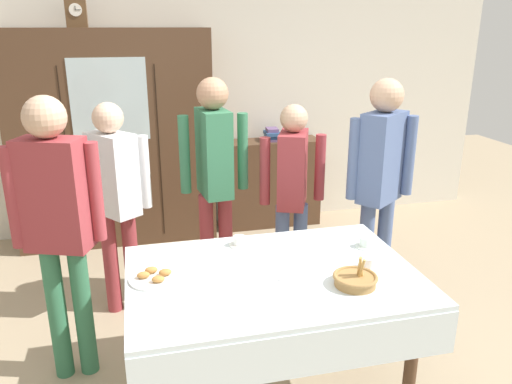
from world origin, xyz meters
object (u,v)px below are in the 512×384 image
(person_by_cabinet, at_px, (214,168))
(person_near_right_end, at_px, (292,184))
(tea_cup_near_left, at_px, (239,242))
(spoon_near_left, at_px, (275,280))
(person_behind_table_right, at_px, (115,190))
(bread_basket, at_px, (355,279))
(book_stack, at_px, (272,135))
(tea_cup_center, at_px, (369,263))
(wall_cabinet, at_px, (114,140))
(mantel_clock, at_px, (76,13))
(dining_table, at_px, (274,292))
(bookshelf_low, at_px, (272,183))
(spoon_near_right, at_px, (283,249))
(person_beside_shelf, at_px, (57,214))
(tea_cup_mid_right, at_px, (365,243))
(pastry_plate, at_px, (155,277))
(person_behind_table_left, at_px, (381,173))

(person_by_cabinet, xyz_separation_m, person_near_right_end, (0.59, -0.11, -0.14))
(tea_cup_near_left, relative_size, spoon_near_left, 1.09)
(person_by_cabinet, distance_m, person_behind_table_right, 0.75)
(tea_cup_near_left, bearing_deg, person_behind_table_right, 135.84)
(person_by_cabinet, bearing_deg, bread_basket, -69.97)
(book_stack, distance_m, tea_cup_center, 2.69)
(bread_basket, bearing_deg, wall_cabinet, 114.80)
(wall_cabinet, relative_size, mantel_clock, 8.66)
(dining_table, bearing_deg, person_behind_table_right, 126.30)
(bookshelf_low, xyz_separation_m, person_by_cabinet, (-0.84, -1.41, 0.61))
(wall_cabinet, height_order, person_by_cabinet, wall_cabinet)
(spoon_near_left, xyz_separation_m, spoon_near_right, (0.16, 0.38, 0.00))
(dining_table, bearing_deg, person_beside_shelf, 157.83)
(mantel_clock, relative_size, person_beside_shelf, 0.14)
(person_beside_shelf, height_order, person_behind_table_right, person_beside_shelf)
(tea_cup_mid_right, relative_size, bread_basket, 0.54)
(bookshelf_low, bearing_deg, pastry_plate, -118.30)
(bookshelf_low, relative_size, tea_cup_near_left, 7.87)
(wall_cabinet, height_order, bread_basket, wall_cabinet)
(tea_cup_center, relative_size, person_near_right_end, 0.08)
(bookshelf_low, height_order, tea_cup_near_left, bookshelf_low)
(tea_cup_mid_right, xyz_separation_m, person_behind_table_right, (-1.53, 0.95, 0.16))
(bookshelf_low, xyz_separation_m, book_stack, (-0.00, 0.00, 0.53))
(tea_cup_mid_right, relative_size, pastry_plate, 0.46)
(dining_table, bearing_deg, spoon_near_right, 65.62)
(bread_basket, bearing_deg, person_near_right_end, 87.22)
(person_near_right_end, bearing_deg, bread_basket, -92.78)
(bread_basket, distance_m, person_by_cabinet, 1.54)
(bread_basket, xyz_separation_m, pastry_plate, (-1.04, 0.32, -0.02))
(mantel_clock, relative_size, spoon_near_right, 2.02)
(person_by_cabinet, bearing_deg, mantel_clock, 126.12)
(dining_table, height_order, book_stack, book_stack)
(book_stack, bearing_deg, pastry_plate, -118.30)
(book_stack, height_order, person_behind_table_right, person_behind_table_right)
(bookshelf_low, height_order, person_behind_table_right, person_behind_table_right)
(bookshelf_low, relative_size, bread_basket, 4.27)
(spoon_near_left, bearing_deg, person_by_cabinet, 95.30)
(tea_cup_mid_right, relative_size, person_by_cabinet, 0.07)
(person_by_cabinet, bearing_deg, tea_cup_mid_right, -51.42)
(bread_basket, height_order, person_beside_shelf, person_beside_shelf)
(book_stack, relative_size, person_near_right_end, 0.15)
(wall_cabinet, distance_m, tea_cup_mid_right, 2.83)
(wall_cabinet, distance_m, person_behind_table_right, 1.41)
(spoon_near_right, bearing_deg, bookshelf_low, 76.30)
(pastry_plate, xyz_separation_m, person_behind_table_left, (1.67, 0.68, 0.29))
(spoon_near_right, xyz_separation_m, person_by_cabinet, (-0.28, 0.91, 0.29))
(pastry_plate, height_order, person_beside_shelf, person_beside_shelf)
(mantel_clock, relative_size, bookshelf_low, 0.23)
(bread_basket, xyz_separation_m, spoon_near_left, (-0.40, 0.15, -0.03))
(wall_cabinet, relative_size, tea_cup_center, 15.99)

